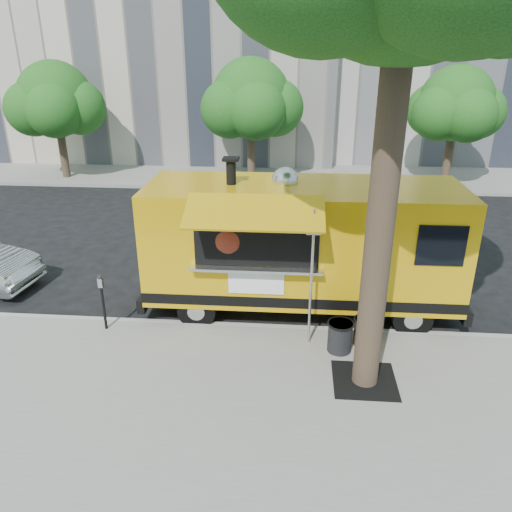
% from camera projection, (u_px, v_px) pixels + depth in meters
% --- Properties ---
extents(ground, '(120.00, 120.00, 0.00)m').
position_uv_depth(ground, '(244.00, 310.00, 12.36)').
color(ground, black).
rests_on(ground, ground).
extents(sidewalk, '(60.00, 6.00, 0.15)m').
position_uv_depth(sidewalk, '(220.00, 419.00, 8.66)').
color(sidewalk, gray).
rests_on(sidewalk, ground).
extents(curb, '(60.00, 0.14, 0.16)m').
position_uv_depth(curb, '(240.00, 327.00, 11.47)').
color(curb, '#999993').
rests_on(curb, ground).
extents(far_sidewalk, '(60.00, 5.00, 0.15)m').
position_uv_depth(far_sidewalk, '(273.00, 176.00, 24.72)').
color(far_sidewalk, gray).
rests_on(far_sidewalk, ground).
extents(tree_well, '(1.20, 1.20, 0.02)m').
position_uv_depth(tree_well, '(364.00, 380.00, 9.53)').
color(tree_well, black).
rests_on(tree_well, sidewalk).
extents(far_tree_a, '(3.42, 3.42, 5.36)m').
position_uv_depth(far_tree_a, '(56.00, 99.00, 22.94)').
color(far_tree_a, '#33261C').
rests_on(far_tree_a, far_sidewalk).
extents(far_tree_b, '(3.60, 3.60, 5.50)m').
position_uv_depth(far_tree_b, '(251.00, 99.00, 22.60)').
color(far_tree_b, '#33261C').
rests_on(far_tree_b, far_sidewalk).
extents(far_tree_c, '(3.24, 3.24, 5.21)m').
position_uv_depth(far_tree_c, '(456.00, 104.00, 21.68)').
color(far_tree_c, '#33261C').
rests_on(far_tree_c, far_sidewalk).
extents(sign_post, '(0.28, 0.06, 3.00)m').
position_uv_depth(sign_post, '(312.00, 271.00, 10.10)').
color(sign_post, silver).
rests_on(sign_post, sidewalk).
extents(parking_meter, '(0.11, 0.11, 1.33)m').
position_uv_depth(parking_meter, '(102.00, 296.00, 10.96)').
color(parking_meter, black).
rests_on(parking_meter, sidewalk).
extents(food_truck, '(7.54, 3.51, 3.73)m').
position_uv_depth(food_truck, '(301.00, 244.00, 11.73)').
color(food_truck, '#D19B0A').
rests_on(food_truck, ground).
extents(trash_bin_left, '(0.55, 0.55, 0.65)m').
position_uv_depth(trash_bin_left, '(340.00, 336.00, 10.35)').
color(trash_bin_left, black).
rests_on(trash_bin_left, sidewalk).
extents(trash_bin_right, '(0.51, 0.51, 0.61)m').
position_uv_depth(trash_bin_right, '(365.00, 331.00, 10.58)').
color(trash_bin_right, black).
rests_on(trash_bin_right, sidewalk).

